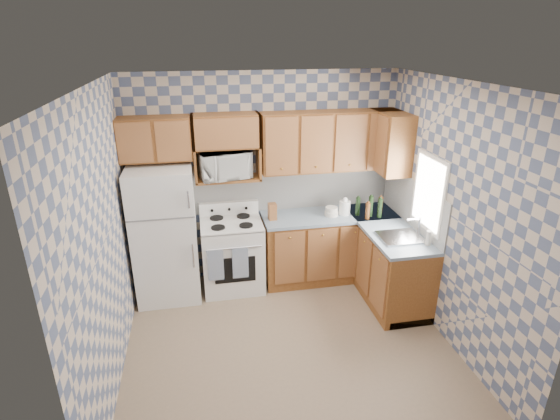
% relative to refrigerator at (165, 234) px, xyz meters
% --- Properties ---
extents(floor, '(3.40, 3.40, 0.00)m').
position_rel_refrigerator_xyz_m(floor, '(1.27, -1.25, -0.84)').
color(floor, '#7D6852').
rests_on(floor, ground).
extents(back_wall, '(3.40, 0.02, 2.70)m').
position_rel_refrigerator_xyz_m(back_wall, '(1.27, 0.35, 0.51)').
color(back_wall, slate).
rests_on(back_wall, ground).
extents(right_wall, '(0.02, 3.20, 2.70)m').
position_rel_refrigerator_xyz_m(right_wall, '(2.97, -1.25, 0.51)').
color(right_wall, slate).
rests_on(right_wall, ground).
extents(backsplash_back, '(2.60, 0.02, 0.56)m').
position_rel_refrigerator_xyz_m(backsplash_back, '(1.68, 0.34, 0.36)').
color(backsplash_back, white).
rests_on(backsplash_back, back_wall).
extents(backsplash_right, '(0.02, 1.60, 0.56)m').
position_rel_refrigerator_xyz_m(backsplash_right, '(2.96, -0.45, 0.36)').
color(backsplash_right, white).
rests_on(backsplash_right, right_wall).
extents(refrigerator, '(0.75, 0.70, 1.68)m').
position_rel_refrigerator_xyz_m(refrigerator, '(0.00, 0.00, 0.00)').
color(refrigerator, white).
rests_on(refrigerator, floor).
extents(stove_body, '(0.76, 0.65, 0.90)m').
position_rel_refrigerator_xyz_m(stove_body, '(0.80, 0.03, -0.39)').
color(stove_body, white).
rests_on(stove_body, floor).
extents(cooktop, '(0.76, 0.65, 0.02)m').
position_rel_refrigerator_xyz_m(cooktop, '(0.80, 0.03, 0.07)').
color(cooktop, silver).
rests_on(cooktop, stove_body).
extents(backguard, '(0.76, 0.08, 0.17)m').
position_rel_refrigerator_xyz_m(backguard, '(0.80, 0.30, 0.16)').
color(backguard, white).
rests_on(backguard, cooktop).
extents(dish_towel_left, '(0.19, 0.02, 0.41)m').
position_rel_refrigerator_xyz_m(dish_towel_left, '(0.57, -0.32, -0.31)').
color(dish_towel_left, navy).
rests_on(dish_towel_left, stove_body).
extents(dish_towel_right, '(0.19, 0.02, 0.41)m').
position_rel_refrigerator_xyz_m(dish_towel_right, '(0.87, -0.32, -0.31)').
color(dish_towel_right, navy).
rests_on(dish_towel_right, stove_body).
extents(base_cabinets_back, '(1.75, 0.60, 0.88)m').
position_rel_refrigerator_xyz_m(base_cabinets_back, '(2.10, 0.05, -0.40)').
color(base_cabinets_back, brown).
rests_on(base_cabinets_back, floor).
extents(base_cabinets_right, '(0.60, 1.60, 0.88)m').
position_rel_refrigerator_xyz_m(base_cabinets_right, '(2.67, -0.45, -0.40)').
color(base_cabinets_right, brown).
rests_on(base_cabinets_right, floor).
extents(countertop_back, '(1.77, 0.63, 0.04)m').
position_rel_refrigerator_xyz_m(countertop_back, '(2.10, 0.05, 0.06)').
color(countertop_back, slate).
rests_on(countertop_back, base_cabinets_back).
extents(countertop_right, '(0.63, 1.60, 0.04)m').
position_rel_refrigerator_xyz_m(countertop_right, '(2.67, -0.45, 0.06)').
color(countertop_right, slate).
rests_on(countertop_right, base_cabinets_right).
extents(upper_cabinets_back, '(1.75, 0.33, 0.74)m').
position_rel_refrigerator_xyz_m(upper_cabinets_back, '(2.10, 0.19, 1.01)').
color(upper_cabinets_back, brown).
rests_on(upper_cabinets_back, back_wall).
extents(upper_cabinets_fridge, '(0.82, 0.33, 0.50)m').
position_rel_refrigerator_xyz_m(upper_cabinets_fridge, '(-0.02, 0.19, 1.13)').
color(upper_cabinets_fridge, brown).
rests_on(upper_cabinets_fridge, back_wall).
extents(upper_cabinets_right, '(0.33, 0.70, 0.74)m').
position_rel_refrigerator_xyz_m(upper_cabinets_right, '(2.81, 0.00, 1.01)').
color(upper_cabinets_right, brown).
rests_on(upper_cabinets_right, right_wall).
extents(microwave_shelf, '(0.80, 0.33, 0.03)m').
position_rel_refrigerator_xyz_m(microwave_shelf, '(0.80, 0.19, 0.60)').
color(microwave_shelf, brown).
rests_on(microwave_shelf, back_wall).
extents(microwave, '(0.68, 0.53, 0.33)m').
position_rel_refrigerator_xyz_m(microwave, '(0.76, 0.20, 0.78)').
color(microwave, white).
rests_on(microwave, microwave_shelf).
extents(sink, '(0.48, 0.40, 0.03)m').
position_rel_refrigerator_xyz_m(sink, '(2.67, -0.80, 0.09)').
color(sink, '#B7B7BC').
rests_on(sink, countertop_right).
extents(window, '(0.02, 0.66, 0.86)m').
position_rel_refrigerator_xyz_m(window, '(2.96, -0.80, 0.61)').
color(window, silver).
rests_on(window, right_wall).
extents(bottle_0, '(0.06, 0.06, 0.27)m').
position_rel_refrigerator_xyz_m(bottle_0, '(2.58, -0.12, 0.21)').
color(bottle_0, black).
rests_on(bottle_0, countertop_back).
extents(bottle_1, '(0.06, 0.06, 0.25)m').
position_rel_refrigerator_xyz_m(bottle_1, '(2.68, -0.18, 0.20)').
color(bottle_1, black).
rests_on(bottle_1, countertop_back).
extents(bottle_2, '(0.06, 0.06, 0.23)m').
position_rel_refrigerator_xyz_m(bottle_2, '(2.73, -0.08, 0.20)').
color(bottle_2, '#562F14').
rests_on(bottle_2, countertop_back).
extents(bottle_3, '(0.06, 0.06, 0.21)m').
position_rel_refrigerator_xyz_m(bottle_3, '(2.51, -0.20, 0.19)').
color(bottle_3, '#562F14').
rests_on(bottle_3, countertop_back).
extents(bottle_4, '(0.06, 0.06, 0.24)m').
position_rel_refrigerator_xyz_m(bottle_4, '(2.43, -0.06, 0.20)').
color(bottle_4, black).
rests_on(bottle_4, countertop_back).
extents(knife_block, '(0.11, 0.11, 0.22)m').
position_rel_refrigerator_xyz_m(knife_block, '(1.32, 0.01, 0.19)').
color(knife_block, brown).
rests_on(knife_block, countertop_back).
extents(electric_kettle, '(0.14, 0.14, 0.18)m').
position_rel_refrigerator_xyz_m(electric_kettle, '(2.27, -0.00, 0.17)').
color(electric_kettle, white).
rests_on(electric_kettle, countertop_back).
extents(food_containers, '(0.17, 0.17, 0.12)m').
position_rel_refrigerator_xyz_m(food_containers, '(2.09, -0.01, 0.14)').
color(food_containers, silver).
rests_on(food_containers, countertop_back).
extents(soap_bottle, '(0.06, 0.06, 0.17)m').
position_rel_refrigerator_xyz_m(soap_bottle, '(2.89, -1.03, 0.17)').
color(soap_bottle, silver).
rests_on(soap_bottle, countertop_right).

